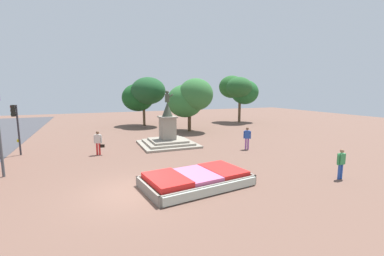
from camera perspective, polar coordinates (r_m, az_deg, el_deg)
The scene contains 10 objects.
ground_plane at distance 12.34m, azimuth -13.22°, elevation -13.71°, with size 88.86×88.86×0.00m, color brown.
flower_planter at distance 12.69m, azimuth 0.99°, elevation -11.38°, with size 5.50×3.61×0.69m.
statue_monument at distance 21.65m, azimuth -5.42°, elevation -1.67°, with size 4.53×4.53×4.58m.
traffic_light_far_corner at distance 21.79m, azimuth -34.55°, elevation 1.32°, with size 0.42×0.30×3.58m.
pedestrian_with_handbag at distance 19.45m, azimuth -20.11°, elevation -2.82°, with size 0.71×0.36×1.73m.
pedestrian_near_planter at distance 15.46m, azimuth 30.21°, elevation -6.52°, with size 0.57×0.25×1.60m.
pedestrian_crossing_plaza at distance 20.39m, azimuth 12.16°, elevation -1.87°, with size 0.48×0.40×1.76m.
park_tree_far_left at distance 33.70m, azimuth -10.87°, elevation 7.41°, with size 5.25×5.71×6.21m.
park_tree_behind_statue at distance 28.59m, azimuth -0.51°, elevation 6.63°, with size 4.76×5.14×5.87m.
park_tree_far_right at distance 37.47m, azimuth 10.33°, elevation 8.52°, with size 5.41×5.29×6.66m.
Camera 1 is at (-1.66, -11.32, 4.60)m, focal length 24.00 mm.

